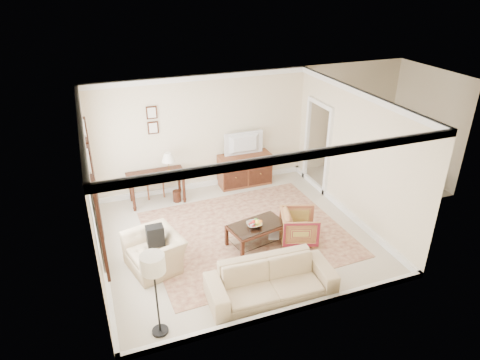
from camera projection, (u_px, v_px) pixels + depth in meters
room_shell at (236, 125)px, 8.02m from camera, size 5.51×5.01×2.91m
annex_bedroom at (380, 169)px, 11.33m from camera, size 3.00×2.70×2.90m
window_front at (96, 211)px, 7.00m from camera, size 0.12×1.56×1.80m
window_rear at (90, 172)px, 8.35m from camera, size 0.12×1.56×1.80m
doorway at (317, 147)px, 10.75m from camera, size 0.10×1.12×2.25m
rug at (247, 233)px, 9.19m from camera, size 4.18×3.63×0.01m
writing_desk at (156, 178)px, 10.17m from camera, size 1.36×0.68×0.74m
desk_chair at (153, 176)px, 10.51m from camera, size 0.47×0.47×1.05m
desk_lamp at (169, 162)px, 10.11m from camera, size 0.32×0.32×0.50m
framed_prints at (152, 120)px, 9.96m from camera, size 0.25×0.04×0.68m
sideboard at (245, 170)px, 11.12m from camera, size 1.35×0.52×0.83m
tv at (245, 137)px, 10.70m from camera, size 0.97×0.56×0.13m
coffee_table at (257, 229)px, 8.67m from camera, size 1.25×0.88×0.48m
fruit_bowl at (254, 224)px, 8.54m from camera, size 0.42×0.42×0.10m
book_a at (249, 237)px, 8.75m from camera, size 0.24×0.20×0.38m
book_b at (269, 235)px, 8.81m from camera, size 0.26×0.15×0.38m
striped_armchair at (299, 225)px, 8.79m from camera, size 0.88×0.91×0.75m
club_armchair at (154, 247)px, 7.98m from camera, size 0.93×1.19×0.92m
backpack at (155, 234)px, 7.92m from camera, size 0.30×0.37×0.40m
sofa at (271, 275)px, 7.27m from camera, size 2.23×0.74×0.86m
floor_lamp at (153, 270)px, 6.17m from camera, size 0.36×0.36×1.47m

